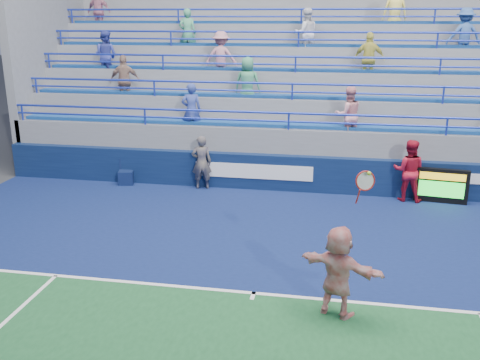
% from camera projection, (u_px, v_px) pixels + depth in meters
% --- Properties ---
extents(ground, '(120.00, 120.00, 0.00)m').
position_uv_depth(ground, '(254.00, 294.00, 10.25)').
color(ground, '#333538').
extents(sponsor_wall, '(18.00, 0.32, 1.10)m').
position_uv_depth(sponsor_wall, '(287.00, 173.00, 16.20)').
color(sponsor_wall, '#0A193B').
rests_on(sponsor_wall, ground).
extents(bleacher_stand, '(18.00, 5.60, 6.13)m').
position_uv_depth(bleacher_stand, '(297.00, 118.00, 19.46)').
color(bleacher_stand, slate).
rests_on(bleacher_stand, ground).
extents(serve_speed_board, '(1.45, 0.33, 1.00)m').
position_uv_depth(serve_speed_board, '(441.00, 186.00, 15.13)').
color(serve_speed_board, black).
rests_on(serve_speed_board, ground).
extents(judge_chair, '(0.54, 0.55, 0.80)m').
position_uv_depth(judge_chair, '(127.00, 176.00, 16.89)').
color(judge_chair, '#0C183D').
rests_on(judge_chair, ground).
extents(tennis_player, '(1.62, 1.08, 2.70)m').
position_uv_depth(tennis_player, '(338.00, 271.00, 9.31)').
color(tennis_player, white).
rests_on(tennis_player, ground).
extents(line_judge, '(0.68, 0.53, 1.67)m').
position_uv_depth(line_judge, '(202.00, 162.00, 16.30)').
color(line_judge, '#15173A').
rests_on(line_judge, ground).
extents(ball_girl, '(0.97, 0.81, 1.80)m').
position_uv_depth(ball_girl, '(409.00, 171.00, 15.20)').
color(ball_girl, '#B01429').
rests_on(ball_girl, ground).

